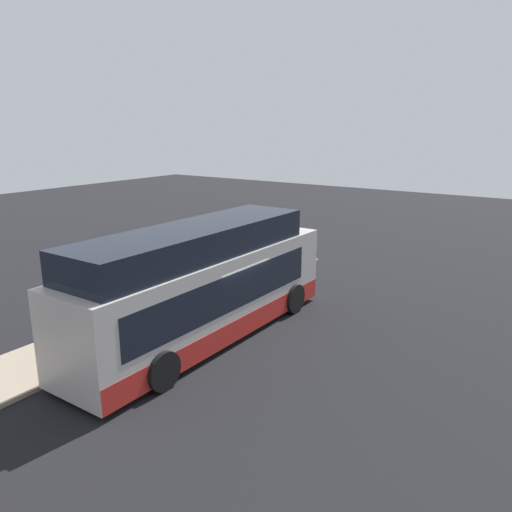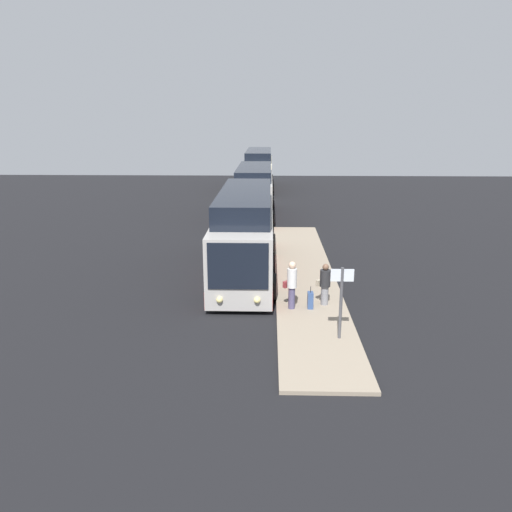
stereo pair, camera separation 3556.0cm
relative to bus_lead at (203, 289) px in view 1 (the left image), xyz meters
The scene contains 7 objects.
ground 1.83m from the bus_lead, 17.33° to the right, with size 80.00×80.00×0.00m, color black.
platform 3.25m from the bus_lead, 76.40° to the left, with size 20.00×2.66×0.12m.
bus_lead is the anchor object (origin of this frame).
passenger_boarding 5.21m from the bus_lead, 22.03° to the left, with size 0.60×0.59×1.82m.
passenger_waiting 5.47m from the bus_lead, 36.36° to the left, with size 0.66×0.61×1.61m.
suitcase 5.59m from the bus_lead, 29.18° to the left, with size 0.35×0.21×0.85m.
sign_post 8.11m from the bus_lead, 24.77° to the left, with size 0.10×0.73×2.38m.
Camera 1 is at (-12.19, -9.78, 6.79)m, focal length 35.00 mm.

